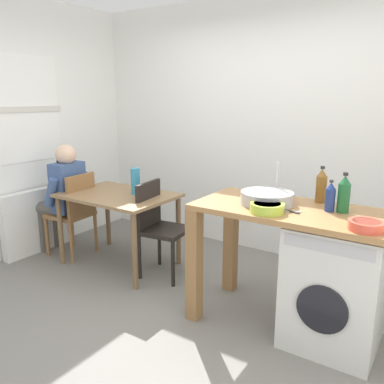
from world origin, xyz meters
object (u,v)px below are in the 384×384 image
Objects in this scene: dining_table at (118,203)px; chair_person_seat at (75,210)px; mixing_bowl at (267,207)px; chair_opposite at (158,223)px; bottle_tall_green at (321,186)px; bottle_squat_brown at (330,197)px; vase at (135,181)px; colander at (366,225)px; seated_person at (63,193)px; bottle_clear_small at (344,194)px; washing_machine at (335,284)px.

dining_table is 1.22× the size of chair_person_seat.
chair_person_seat is 3.92× the size of mixing_bowl.
dining_table is at bearing -84.66° from chair_person_seat.
bottle_tall_green reaches higher than chair_opposite.
chair_person_seat is at bearing -179.85° from bottle_squat_brown.
bottle_squat_brown reaches higher than vase.
colander is (0.62, -0.02, -0.00)m from mixing_bowl.
seated_person reaches higher than bottle_clear_small.
vase is (0.70, 0.19, 0.36)m from chair_person_seat.
chair_person_seat is at bearing -89.72° from chair_opposite.
chair_person_seat is 2.74m from bottle_clear_small.
washing_machine is 0.59m from colander.
vase reaches higher than washing_machine.
dining_table is 2.18m from bottle_clear_small.
vase is at bearing -78.86° from chair_person_seat.
vase is at bearing 33.69° from dining_table.
bottle_tall_green is at bearing -89.68° from chair_person_seat.
chair_opposite is 3.92× the size of mixing_bowl.
chair_person_seat is 2.71m from washing_machine.
bottle_tall_green is (-0.22, 0.27, 0.61)m from washing_machine.
vase is (-2.00, 0.17, -0.17)m from bottle_clear_small.
dining_table is 5.50× the size of colander.
colander is 2.25m from vase.
colander reaches higher than dining_table.
bottle_squat_brown is 0.41m from colander.
bottle_clear_small is (0.20, -0.18, 0.00)m from bottle_tall_green.
seated_person is 4.62× the size of vase.
vase reaches higher than colander.
bottle_squat_brown is at bearing -59.33° from bottle_tall_green.
bottle_squat_brown is 1.93m from vase.
seated_person is 3.08m from colander.
bottle_clear_small is 2.01m from vase.
vase is at bearing -107.56° from chair_opposite.
bottle_tall_green is (2.49, 0.21, 0.53)m from chair_person_seat.
dining_table is 1.99m from bottle_tall_green.
vase is (-2.01, 0.25, 0.44)m from washing_machine.
seated_person is at bearing -166.43° from vase.
mixing_bowl reaches higher than dining_table.
bottle_tall_green is (1.47, 0.07, 0.53)m from chair_opposite.
seated_person is 6.00× the size of colander.
colander reaches higher than washing_machine.
seated_person reaches higher than chair_opposite.
colander is at bearing -50.16° from bottle_tall_green.
washing_machine is at bearing -95.37° from seated_person.
chair_opposite is 1.20m from seated_person.
dining_table is 0.50m from chair_opposite.
chair_person_seat is 4.50× the size of colander.
colander is at bearing -8.95° from dining_table.
bottle_clear_small reaches higher than chair_person_seat.
chair_person_seat reaches higher than dining_table.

